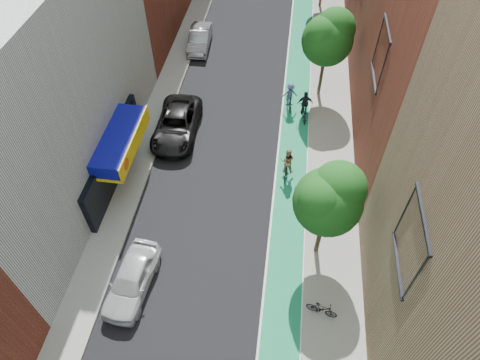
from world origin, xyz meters
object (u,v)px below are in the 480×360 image
(parked_car_white, at_px, (132,280))
(parked_car_black, at_px, (177,124))
(cyclist_lane_mid, at_px, (304,109))
(cyclist_lane_far, at_px, (290,97))
(cyclist_lane_near, at_px, (287,164))
(parked_car_silver, at_px, (200,39))

(parked_car_white, height_order, parked_car_black, parked_car_black)
(cyclist_lane_mid, xyz_separation_m, cyclist_lane_far, (-1.11, 1.06, 0.07))
(cyclist_lane_near, bearing_deg, parked_car_white, 54.90)
(parked_car_white, distance_m, cyclist_lane_near, 11.46)
(parked_car_white, distance_m, cyclist_lane_far, 17.13)
(parked_car_silver, bearing_deg, cyclist_lane_far, -44.78)
(cyclist_lane_far, bearing_deg, cyclist_lane_mid, 122.85)
(parked_car_white, xyz_separation_m, parked_car_silver, (-0.93, 22.79, 0.00))
(parked_car_silver, distance_m, cyclist_lane_far, 10.80)
(cyclist_lane_mid, bearing_deg, parked_car_silver, -49.74)
(parked_car_silver, relative_size, cyclist_lane_mid, 2.13)
(parked_car_white, relative_size, cyclist_lane_mid, 2.05)
(parked_car_white, xyz_separation_m, cyclist_lane_far, (7.11, 15.58, 0.14))
(parked_car_black, xyz_separation_m, parked_car_silver, (-0.55, 11.06, -0.05))
(cyclist_lane_mid, relative_size, cyclist_lane_far, 1.07)
(parked_car_silver, bearing_deg, parked_car_white, -90.57)
(cyclist_lane_mid, height_order, cyclist_lane_far, cyclist_lane_mid)
(parked_car_white, xyz_separation_m, parked_car_black, (-0.38, 11.74, 0.06))
(cyclist_lane_near, relative_size, cyclist_lane_far, 1.05)
(cyclist_lane_far, bearing_deg, parked_car_white, 51.89)
(parked_car_silver, distance_m, cyclist_lane_mid, 12.33)
(cyclist_lane_near, distance_m, cyclist_lane_mid, 5.77)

